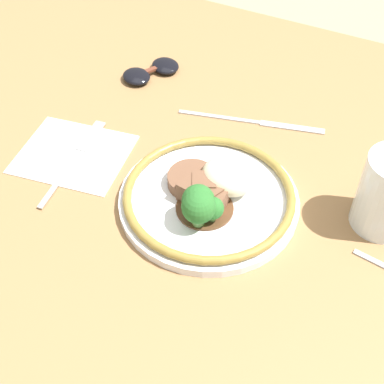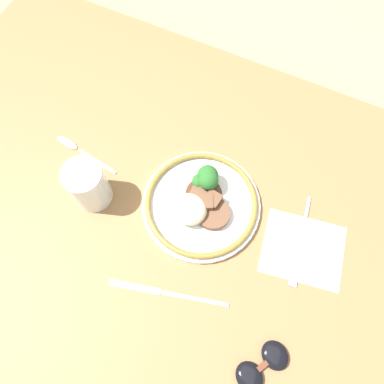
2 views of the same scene
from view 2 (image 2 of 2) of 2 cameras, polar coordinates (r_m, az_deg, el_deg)
name	(u,v)px [view 2 (image 2 of 2)]	position (r m, az deg, el deg)	size (l,w,h in m)	color
ground_plane	(198,241)	(0.80, 0.84, -7.42)	(8.00, 8.00, 0.00)	#998466
dining_table	(198,238)	(0.77, 0.87, -7.00)	(1.43, 0.91, 0.05)	olive
napkin	(303,249)	(0.78, 16.56, -8.36)	(0.18, 0.16, 0.00)	white
plate	(201,202)	(0.75, 1.40, -1.53)	(0.24, 0.24, 0.07)	white
juice_glass	(88,186)	(0.76, -15.51, 0.90)	(0.08, 0.08, 0.11)	yellow
fork	(299,249)	(0.77, 16.04, -8.33)	(0.04, 0.19, 0.00)	#ADADB2
knife	(164,293)	(0.73, -4.34, -15.05)	(0.23, 0.07, 0.00)	#ADADB2
spoon	(75,147)	(0.87, -17.44, 6.53)	(0.16, 0.04, 0.01)	#ADADB2
sunglasses	(262,366)	(0.73, 10.66, -24.60)	(0.10, 0.12, 0.02)	black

